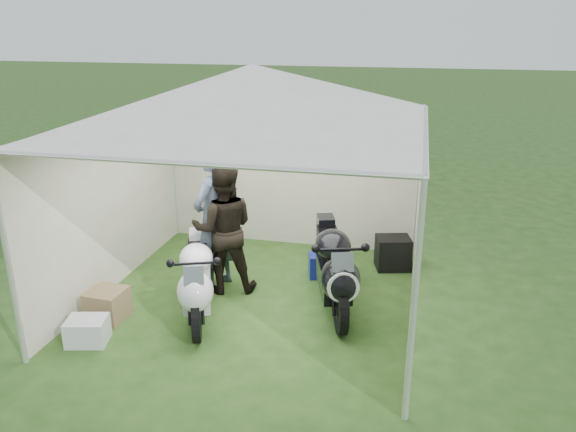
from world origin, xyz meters
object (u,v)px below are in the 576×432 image
Objects in this scene: crate_2 at (98,310)px; equipment_box at (393,253)px; paddock_stand at (324,265)px; motorcycle_black at (334,267)px; crate_0 at (87,331)px; person_dark_jacket at (224,229)px; crate_1 at (108,305)px; motorcycle_white at (197,279)px; canopy_tent at (253,101)px; person_blue_jacket at (214,219)px.

equipment_box is at bearing 33.78° from crate_2.
equipment_box reaches higher than paddock_stand.
crate_0 is at bearing -167.31° from motorcycle_black.
person_dark_jacket is at bearing 56.58° from crate_0.
person_dark_jacket is at bearing 43.95° from crate_1.
motorcycle_white is 1.15m from crate_1.
paddock_stand is 1.00× the size of crate_0.
paddock_stand reaches higher than crate_0.
crate_2 is at bearing -146.22° from equipment_box.
motorcycle_white is at bearing -131.50° from paddock_stand.
canopy_tent is 3.19m from crate_2.
person_dark_jacket reaches higher than crate_1.
motorcycle_white is 6.71× the size of crate_2.
person_blue_jacket reaches higher than paddock_stand.
motorcycle_black is at bearing 99.11° from person_blue_jacket.
equipment_box is at bearing 47.99° from motorcycle_black.
crate_1 is at bearing -177.63° from motorcycle_black.
motorcycle_black reaches higher than paddock_stand.
equipment_box is 1.09× the size of crate_0.
crate_1 is at bearing 175.79° from motorcycle_white.
person_blue_jacket reaches higher than crate_2.
person_blue_jacket is at bearing 154.80° from motorcycle_black.
motorcycle_white is at bearing -138.45° from equipment_box.
crate_2 is at bearing -150.66° from canopy_tent.
motorcycle_white is at bearing 40.22° from crate_0.
person_blue_jacket is (-0.63, 0.18, -1.60)m from canopy_tent.
motorcycle_white is 0.88m from person_dark_jacket.
paddock_stand is 1.59m from person_dark_jacket.
paddock_stand is at bearing 90.00° from motorcycle_black.
paddock_stand is 0.25× the size of person_dark_jacket.
motorcycle_white reaches higher than crate_1.
person_dark_jacket is at bearing 156.22° from motorcycle_black.
canopy_tent is 3.24× the size of person_dark_jacket.
crate_0 is (-1.56, -1.52, -2.43)m from canopy_tent.
crate_0 is (-2.59, -1.45, -0.42)m from motorcycle_black.
crate_0 is 0.58m from crate_2.
crate_1 is at bearing 26.37° from person_dark_jacket.
motorcycle_white is 1.30m from crate_2.
canopy_tent reaches higher than equipment_box.
canopy_tent reaches higher than crate_2.
motorcycle_black is 1.15× the size of person_dark_jacket.
paddock_stand is 0.23× the size of person_blue_jacket.
crate_2 is at bearing -179.25° from crate_1.
crate_1 reaches higher than paddock_stand.
crate_2 is (-1.19, -0.31, -0.41)m from motorcycle_white.
person_dark_jacket is 6.57× the size of crate_2.
crate_1 is (-0.99, -1.16, -0.79)m from person_blue_jacket.
equipment_box is (0.93, 0.50, 0.08)m from paddock_stand.
motorcycle_black is at bearing 18.07° from crate_2.
canopy_tent is 3.26m from crate_0.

